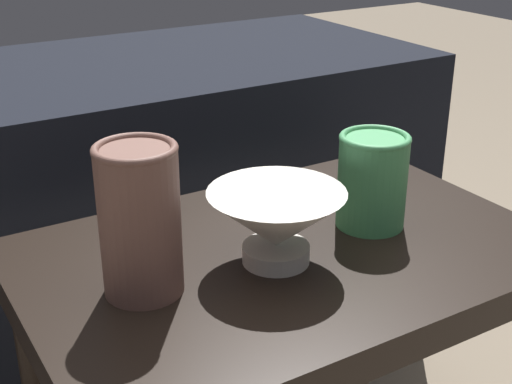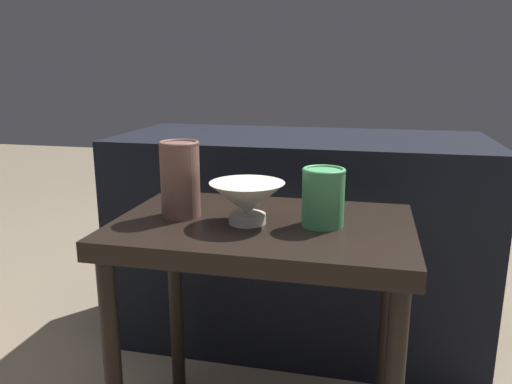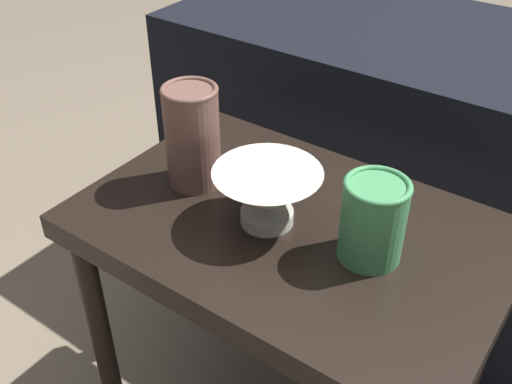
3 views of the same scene
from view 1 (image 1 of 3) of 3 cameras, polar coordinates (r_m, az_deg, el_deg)
The scene contains 5 objects.
table at distance 0.88m, azimuth 2.43°, elevation -8.93°, with size 0.62×0.41×0.55m.
couch_backdrop at distance 1.39m, azimuth -10.27°, elevation -3.42°, with size 1.13×0.50×0.66m.
bowl at distance 0.79m, azimuth 1.63°, elevation -2.39°, with size 0.16×0.16×0.09m.
vase_textured_left at distance 0.74m, azimuth -9.37°, elevation -2.05°, with size 0.09×0.09×0.16m.
vase_colorful_right at distance 0.89m, azimuth 9.31°, elevation 1.02°, with size 0.09×0.09×0.12m.
Camera 1 is at (-0.42, -0.62, 0.95)m, focal length 50.00 mm.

